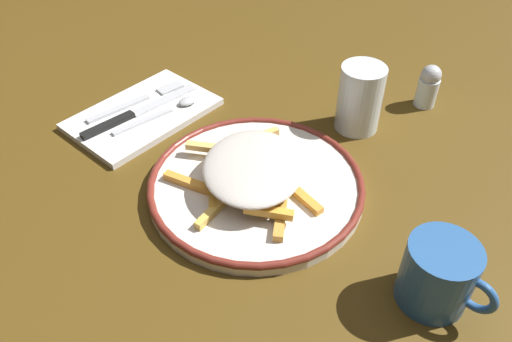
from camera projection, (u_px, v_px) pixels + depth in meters
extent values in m
plane|color=#4E3711|center=(256.00, 190.00, 0.69)|extent=(2.60, 2.60, 0.00)
cylinder|color=silver|center=(256.00, 186.00, 0.68)|extent=(0.29, 0.29, 0.01)
torus|color=maroon|center=(256.00, 182.00, 0.68)|extent=(0.29, 0.29, 0.01)
cube|color=#F0B75E|center=(252.00, 140.00, 0.72)|extent=(0.04, 0.08, 0.01)
cube|color=gold|center=(280.00, 220.00, 0.62)|extent=(0.05, 0.06, 0.01)
cube|color=#E5BA5C|center=(242.00, 158.00, 0.69)|extent=(0.06, 0.07, 0.01)
cube|color=gold|center=(213.00, 185.00, 0.67)|extent=(0.07, 0.07, 0.01)
cube|color=#D4B551|center=(245.00, 177.00, 0.68)|extent=(0.05, 0.06, 0.01)
cube|color=gold|center=(194.00, 185.00, 0.67)|extent=(0.09, 0.04, 0.01)
cube|color=#F1B661|center=(227.00, 174.00, 0.68)|extent=(0.06, 0.02, 0.01)
cube|color=gold|center=(267.00, 177.00, 0.68)|extent=(0.06, 0.06, 0.01)
cube|color=#E5B84F|center=(215.00, 205.00, 0.64)|extent=(0.02, 0.08, 0.01)
cube|color=#ECBD64|center=(215.00, 149.00, 0.71)|extent=(0.08, 0.06, 0.01)
cube|color=#E0C558|center=(285.00, 185.00, 0.67)|extent=(0.04, 0.06, 0.01)
cube|color=#E2C35E|center=(272.00, 177.00, 0.66)|extent=(0.08, 0.06, 0.01)
cube|color=gold|center=(269.00, 212.00, 0.61)|extent=(0.06, 0.04, 0.01)
cube|color=orange|center=(298.00, 193.00, 0.66)|extent=(0.09, 0.03, 0.01)
ellipsoid|color=beige|center=(253.00, 167.00, 0.65)|extent=(0.20, 0.20, 0.02)
cube|color=#316134|center=(276.00, 156.00, 0.66)|extent=(0.00, 0.00, 0.00)
cube|color=#2B6927|center=(248.00, 143.00, 0.68)|extent=(0.00, 0.00, 0.00)
cube|color=#265A35|center=(265.00, 171.00, 0.64)|extent=(0.00, 0.00, 0.00)
cube|color=#297326|center=(249.00, 155.00, 0.66)|extent=(0.00, 0.00, 0.00)
cube|color=#396421|center=(238.00, 177.00, 0.63)|extent=(0.00, 0.00, 0.00)
cube|color=#396A2F|center=(266.00, 155.00, 0.66)|extent=(0.00, 0.00, 0.00)
cube|color=#1F7420|center=(258.00, 164.00, 0.65)|extent=(0.00, 0.00, 0.00)
cube|color=silver|center=(142.00, 115.00, 0.81)|extent=(0.15, 0.23, 0.01)
cube|color=silver|center=(119.00, 109.00, 0.81)|extent=(0.02, 0.11, 0.00)
cube|color=silver|center=(170.00, 88.00, 0.86)|extent=(0.03, 0.05, 0.00)
cube|color=black|center=(108.00, 125.00, 0.77)|extent=(0.02, 0.09, 0.01)
cube|color=silver|center=(164.00, 100.00, 0.83)|extent=(0.03, 0.12, 0.00)
cube|color=silver|center=(143.00, 121.00, 0.78)|extent=(0.02, 0.10, 0.00)
ellipsoid|color=silver|center=(188.00, 101.00, 0.82)|extent=(0.03, 0.03, 0.01)
cylinder|color=silver|center=(360.00, 98.00, 0.76)|extent=(0.07, 0.07, 0.11)
cylinder|color=#2D5B99|center=(437.00, 274.00, 0.53)|extent=(0.08, 0.08, 0.08)
torus|color=#2D5B99|center=(477.00, 295.00, 0.51)|extent=(0.04, 0.01, 0.04)
cylinder|color=silver|center=(427.00, 92.00, 0.83)|extent=(0.03, 0.03, 0.05)
sphere|color=#B7BABF|center=(431.00, 75.00, 0.81)|extent=(0.03, 0.03, 0.03)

